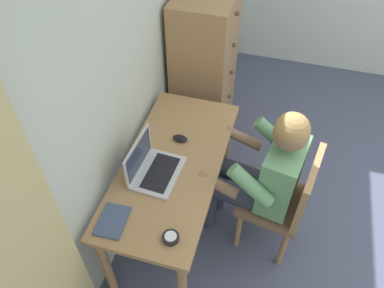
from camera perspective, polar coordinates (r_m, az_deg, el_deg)
The scene contains 10 objects.
wall_back at distance 2.32m, azimuth -10.17°, elevation 12.86°, with size 4.80×0.05×2.50m, color silver.
curtain_panel at distance 1.73m, azimuth -23.73°, elevation -15.54°, with size 0.48×0.03×2.17m, color #CCB77A.
desk at distance 2.43m, azimuth -2.92°, elevation -4.50°, with size 1.30×0.60×0.72m.
dresser at distance 3.24m, azimuth 1.92°, elevation 11.46°, with size 0.63×0.47×1.30m.
chair at distance 2.55m, azimuth 13.89°, elevation -8.12°, with size 0.48×0.47×0.87m.
person_seated at distance 2.42m, azimuth 10.53°, elevation -4.24°, with size 0.60×0.63×1.19m.
laptop at distance 2.28m, azimuth -6.08°, elevation -3.47°, with size 0.35×0.27×0.24m.
computer_mouse at distance 2.48m, azimuth -1.80°, elevation 0.85°, with size 0.06×0.10×0.03m, color black.
desk_clock at distance 2.04m, azimuth -3.24°, elevation -13.96°, with size 0.09×0.09×0.03m.
notebook_pad at distance 2.14m, azimuth -11.93°, elevation -11.31°, with size 0.21×0.15×0.01m, color #3D4C6B.
Camera 1 is at (-1.72, 1.29, 2.51)m, focal length 35.22 mm.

